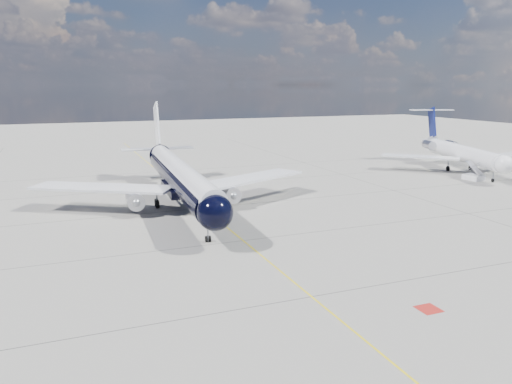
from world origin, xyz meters
The scene contains 6 objects.
ground centered at (0.00, 30.00, 0.00)m, with size 320.00×320.00×0.00m, color gray.
taxiway_centerline centered at (0.00, 25.00, 0.00)m, with size 0.16×160.00×0.01m, color yellow.
red_marking centered at (6.80, -10.00, 0.00)m, with size 1.60×1.60×0.01m, color maroon.
main_airliner centered at (-2.56, 27.48, 4.08)m, with size 37.32×45.49×13.14m.
regional_jet centered at (52.88, 36.36, 3.58)m, with size 27.89×32.76×11.33m.
boarding_stair centered at (47.94, 27.17, 0.61)m, with size 2.78×3.28×3.26m.
Camera 1 is at (-17.01, -36.25, 15.74)m, focal length 35.00 mm.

